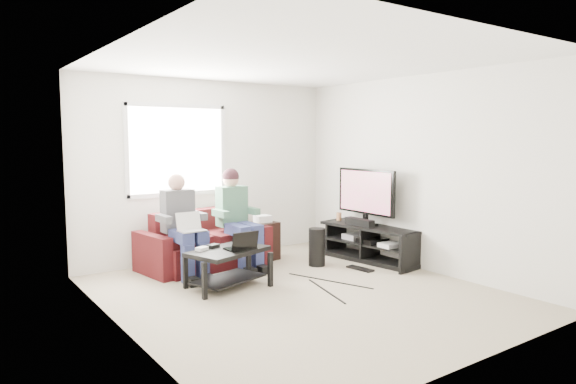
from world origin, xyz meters
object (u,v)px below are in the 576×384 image
(coffee_table, at_px, (228,259))
(tv_stand, at_px, (370,245))
(sofa, at_px, (203,246))
(subwoofer, at_px, (317,247))
(tv, at_px, (366,193))
(end_table, at_px, (263,240))

(coffee_table, xyz_separation_m, tv_stand, (2.32, -0.00, -0.11))
(sofa, xyz_separation_m, subwoofer, (1.33, -0.85, -0.03))
(coffee_table, distance_m, subwoofer, 1.53)
(tv, xyz_separation_m, end_table, (-1.22, 0.86, -0.68))
(tv, height_order, subwoofer, tv)
(coffee_table, relative_size, subwoofer, 2.01)
(tv_stand, height_order, tv, tv)
(tv_stand, height_order, subwoofer, subwoofer)
(tv, relative_size, subwoofer, 2.10)
(subwoofer, xyz_separation_m, end_table, (-0.42, 0.74, 0.03))
(sofa, relative_size, tv_stand, 1.08)
(coffee_table, relative_size, tv_stand, 0.66)
(subwoofer, bearing_deg, tv, -8.69)
(coffee_table, height_order, end_table, end_table)
(coffee_table, height_order, tv, tv)
(tv_stand, relative_size, tv, 1.46)
(sofa, relative_size, coffee_table, 1.66)
(tv, xyz_separation_m, subwoofer, (-0.80, 0.12, -0.71))
(tv, height_order, end_table, tv)
(sofa, xyz_separation_m, coffee_table, (-0.19, -1.06, 0.05))
(tv_stand, bearing_deg, sofa, 153.42)
(sofa, height_order, tv_stand, sofa)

